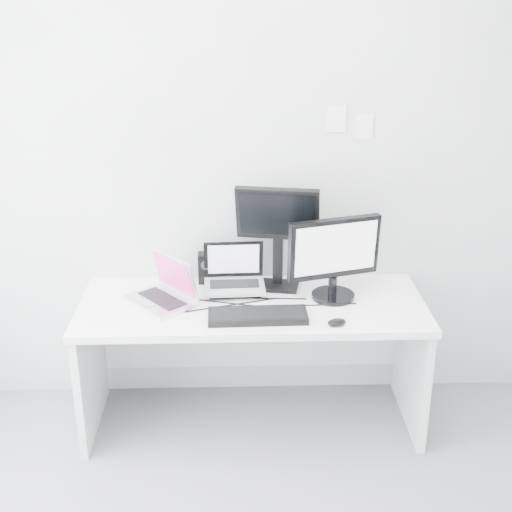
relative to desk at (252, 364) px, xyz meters
name	(u,v)px	position (x,y,z in m)	size (l,w,h in m)	color
back_wall	(250,170)	(0.00, 0.35, 0.99)	(3.60, 3.60, 0.00)	silver
desk	(252,364)	(0.00, 0.00, 0.00)	(1.80, 0.70, 0.73)	white
macbook	(159,280)	(-0.48, 0.01, 0.50)	(0.35, 0.26, 0.26)	silver
speaker	(206,268)	(-0.25, 0.28, 0.45)	(0.08, 0.08, 0.17)	black
dell_laptop	(234,270)	(-0.09, 0.13, 0.50)	(0.32, 0.25, 0.27)	#A0A3A7
rear_monitor	(278,236)	(0.14, 0.19, 0.66)	(0.44, 0.16, 0.59)	black
samsung_monitor	(335,258)	(0.43, 0.05, 0.59)	(0.50, 0.23, 0.46)	black
keyboard	(258,316)	(0.02, -0.18, 0.38)	(0.49, 0.17, 0.03)	black
mouse	(337,322)	(0.41, -0.26, 0.38)	(0.10, 0.06, 0.03)	black
wall_note_0	(336,119)	(0.45, 0.34, 1.26)	(0.10, 0.00, 0.14)	white
wall_note_1	(365,126)	(0.60, 0.34, 1.22)	(0.09, 0.00, 0.13)	white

